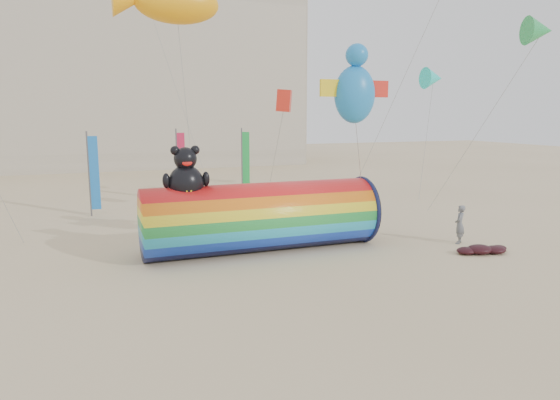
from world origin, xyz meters
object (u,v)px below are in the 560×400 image
object	(u,v)px
windsock_assembly	(261,215)
kite_handler	(460,224)
hotel_building	(43,79)
fabric_bundle	(483,249)

from	to	relation	value
windsock_assembly	kite_handler	size ratio (longest dim) A/B	5.72
hotel_building	fabric_bundle	xyz separation A→B (m)	(20.99, -47.86, -10.14)
windsock_assembly	fabric_bundle	world-z (taller)	windsock_assembly
fabric_bundle	windsock_assembly	bearing A→B (deg)	156.21
kite_handler	fabric_bundle	bearing A→B (deg)	41.48
hotel_building	fabric_bundle	world-z (taller)	hotel_building
windsock_assembly	kite_handler	distance (m)	9.64
windsock_assembly	kite_handler	world-z (taller)	windsock_assembly
windsock_assembly	hotel_building	bearing A→B (deg)	105.09
windsock_assembly	fabric_bundle	xyz separation A→B (m)	(9.17, -4.04, -1.47)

